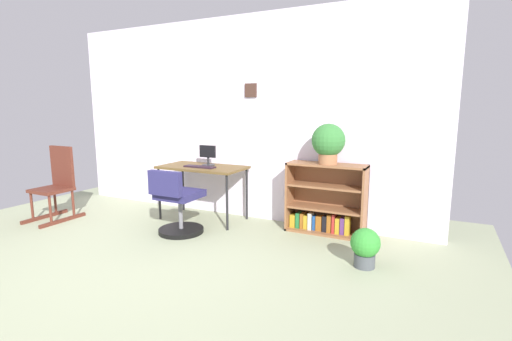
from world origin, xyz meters
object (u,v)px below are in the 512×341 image
Objects in this scene: bookshelf_low at (326,202)px; potted_plant_on_shelf at (328,142)px; rocking_chair at (57,183)px; desk at (202,170)px; monitor at (208,156)px; office_chair at (177,206)px; keyboard at (200,167)px; potted_plant_floor at (365,246)px.

potted_plant_on_shelf is at bearing -67.86° from bookshelf_low.
rocking_chair is 3.44m from bookshelf_low.
desk is 2.43× the size of potted_plant_on_shelf.
monitor reaches higher than office_chair.
potted_plant_on_shelf is (1.56, 0.25, 0.35)m from keyboard.
rocking_chair is (-1.75, -0.91, -0.36)m from monitor.
potted_plant_floor is at bearing 3.51° from rocking_chair.
rocking_chair reaches higher than office_chair.
desk is at bearing -172.42° from bookshelf_low.
keyboard is 0.54× the size of office_chair.
bookshelf_low is at bearing 7.58° from desk.
keyboard is 1.90m from rocking_chair.
bookshelf_low is (1.50, 0.82, 0.02)m from office_chair.
office_chair is 1.71m from bookshelf_low.
desk is at bearing -174.48° from potted_plant_on_shelf.
rocking_chair is (-1.78, -0.21, 0.14)m from office_chair.
desk is 1.61m from bookshelf_low.
desk is at bearing 164.88° from potted_plant_floor.
monitor reaches higher than keyboard.
bookshelf_low is at bearing 126.95° from potted_plant_floor.
potted_plant_floor is at bearing -15.12° from desk.
monitor is 0.22m from keyboard.
rocking_chair is 1.05× the size of bookshelf_low.
monitor is at bearing 93.17° from office_chair.
desk is at bearing -110.57° from monitor.
rocking_chair is (-1.71, -0.82, -0.17)m from desk.
bookshelf_low is at bearing 4.65° from monitor.
potted_plant_on_shelf is at bearing 5.52° from desk.
potted_plant_on_shelf is (0.02, -0.05, 0.71)m from bookshelf_low.
office_chair is 2.10× the size of potted_plant_floor.
keyboard is at bearing 167.21° from potted_plant_floor.
monitor is 0.29× the size of bookshelf_low.
office_chair is (0.04, -0.70, -0.50)m from monitor.
monitor reaches higher than desk.
keyboard is at bearing 22.53° from rocking_chair.
potted_plant_floor is (2.17, -0.59, -0.45)m from desk.
keyboard is at bearing -74.00° from desk.
desk is 3.02× the size of potted_plant_floor.
potted_plant_floor is (0.57, -0.74, -0.86)m from potted_plant_on_shelf.
monitor is (0.03, 0.08, 0.18)m from desk.
potted_plant_floor is at bearing -12.79° from keyboard.
potted_plant_floor is at bearing 0.82° from office_chair.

